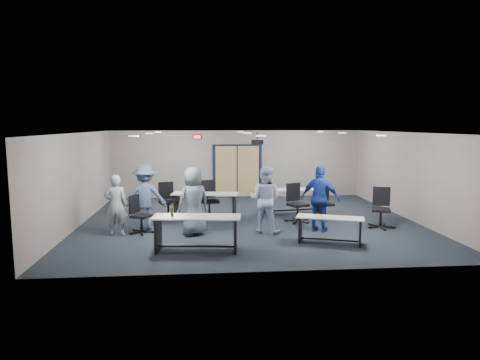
{
  "coord_description": "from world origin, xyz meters",
  "views": [
    {
      "loc": [
        -1.41,
        -12.71,
        2.94
      ],
      "look_at": [
        -0.31,
        -0.3,
        1.32
      ],
      "focal_mm": 32.0,
      "sensor_mm": 36.0,
      "label": 1
    }
  ],
  "objects": [
    {
      "name": "ceiling",
      "position": [
        0.0,
        0.0,
        2.7
      ],
      "size": [
        10.0,
        9.0,
        0.04
      ],
      "primitive_type": "cube",
      "color": "white",
      "rests_on": "back_wall"
    },
    {
      "name": "table_front_right",
      "position": [
        1.73,
        -2.57,
        0.45
      ],
      "size": [
        1.73,
        1.06,
        0.66
      ],
      "rotation": [
        0.0,
        0.0,
        -0.34
      ],
      "color": "#B7B4AD",
      "rests_on": "floor"
    },
    {
      "name": "chair_loose_right",
      "position": [
        3.65,
        -1.16,
        0.58
      ],
      "size": [
        0.94,
        0.94,
        1.16
      ],
      "primitive_type": null,
      "rotation": [
        0.0,
        0.0,
        -0.38
      ],
      "color": "black",
      "rests_on": "floor"
    },
    {
      "name": "ceiling_projector",
      "position": [
        0.3,
        0.5,
        2.4
      ],
      "size": [
        0.35,
        0.32,
        0.37
      ],
      "color": "black",
      "rests_on": "ceiling"
    },
    {
      "name": "right_wall",
      "position": [
        5.0,
        0.0,
        1.35
      ],
      "size": [
        0.04,
        9.0,
        2.7
      ],
      "primitive_type": "cube",
      "color": "gray",
      "rests_on": "floor"
    },
    {
      "name": "table_front_left",
      "position": [
        -1.56,
        -2.94,
        0.57
      ],
      "size": [
        2.1,
        0.91,
        1.13
      ],
      "rotation": [
        0.0,
        0.0,
        -0.12
      ],
      "color": "#B7B4AD",
      "rests_on": "floor"
    },
    {
      "name": "person_back",
      "position": [
        -3.03,
        -0.62,
        0.92
      ],
      "size": [
        1.22,
        0.75,
        1.83
      ],
      "primitive_type": "imported",
      "rotation": [
        0.0,
        0.0,
        3.21
      ],
      "color": "#455D7D",
      "rests_on": "floor"
    },
    {
      "name": "double_door",
      "position": [
        0.0,
        4.46,
        1.05
      ],
      "size": [
        2.0,
        0.07,
        2.2
      ],
      "color": "black",
      "rests_on": "back_wall"
    },
    {
      "name": "person_plaid",
      "position": [
        -1.65,
        -1.44,
        0.92
      ],
      "size": [
        1.06,
        0.93,
        1.83
      ],
      "primitive_type": "imported",
      "rotation": [
        0.0,
        0.0,
        3.63
      ],
      "color": "slate",
      "rests_on": "floor"
    },
    {
      "name": "table_back_left",
      "position": [
        -1.33,
        0.39,
        0.57
      ],
      "size": [
        2.13,
        1.04,
        0.83
      ],
      "rotation": [
        0.0,
        0.0,
        -0.18
      ],
      "color": "#B7B4AD",
      "rests_on": "floor"
    },
    {
      "name": "left_wall",
      "position": [
        -5.0,
        0.0,
        1.35
      ],
      "size": [
        0.04,
        9.0,
        2.7
      ],
      "primitive_type": "cube",
      "color": "gray",
      "rests_on": "floor"
    },
    {
      "name": "person_gray",
      "position": [
        -3.71,
        -1.32,
        0.82
      ],
      "size": [
        0.62,
        0.43,
        1.64
      ],
      "primitive_type": "imported",
      "rotation": [
        0.0,
        0.0,
        3.21
      ],
      "color": "#9BA3AA",
      "rests_on": "floor"
    },
    {
      "name": "chair_loose_left",
      "position": [
        -3.08,
        -1.15,
        0.52
      ],
      "size": [
        0.87,
        0.87,
        1.04
      ],
      "primitive_type": null,
      "rotation": [
        0.0,
        0.0,
        1.13
      ],
      "color": "black",
      "rests_on": "floor"
    },
    {
      "name": "chair_back_b",
      "position": [
        -1.2,
        0.54,
        0.6
      ],
      "size": [
        0.9,
        0.9,
        1.19
      ],
      "primitive_type": null,
      "rotation": [
        0.0,
        0.0,
        0.22
      ],
      "color": "black",
      "rests_on": "floor"
    },
    {
      "name": "person_navy",
      "position": [
        1.81,
        -1.37,
        0.92
      ],
      "size": [
        1.15,
        0.94,
        1.83
      ],
      "primitive_type": "imported",
      "rotation": [
        0.0,
        0.0,
        2.6
      ],
      "color": "navy",
      "rests_on": "floor"
    },
    {
      "name": "ceiling_can_lights",
      "position": [
        0.0,
        0.25,
        2.67
      ],
      "size": [
        6.24,
        5.74,
        0.02
      ],
      "primitive_type": null,
      "color": "white",
      "rests_on": "ceiling"
    },
    {
      "name": "chair_back_c",
      "position": [
        1.45,
        -0.21,
        0.58
      ],
      "size": [
        0.97,
        0.97,
        1.17
      ],
      "primitive_type": null,
      "rotation": [
        0.0,
        0.0,
        0.41
      ],
      "color": "black",
      "rests_on": "floor"
    },
    {
      "name": "chair_back_d",
      "position": [
        2.43,
        0.18,
        0.5
      ],
      "size": [
        0.72,
        0.72,
        0.99
      ],
      "primitive_type": null,
      "rotation": [
        0.0,
        0.0,
        0.17
      ],
      "color": "black",
      "rests_on": "floor"
    },
    {
      "name": "exit_sign",
      "position": [
        -1.6,
        4.44,
        2.45
      ],
      "size": [
        0.32,
        0.07,
        0.18
      ],
      "color": "black",
      "rests_on": "back_wall"
    },
    {
      "name": "person_lightblue",
      "position": [
        0.29,
        -1.33,
        0.92
      ],
      "size": [
        1.1,
        1.0,
        1.83
      ],
      "primitive_type": "imported",
      "rotation": [
        0.0,
        0.0,
        2.71
      ],
      "color": "#B1C6EB",
      "rests_on": "floor"
    },
    {
      "name": "front_wall",
      "position": [
        0.0,
        -4.5,
        1.35
      ],
      "size": [
        10.0,
        0.04,
        2.7
      ],
      "primitive_type": "cube",
      "color": "gray",
      "rests_on": "floor"
    },
    {
      "name": "floor",
      "position": [
        0.0,
        0.0,
        0.0
      ],
      "size": [
        10.0,
        10.0,
        0.0
      ],
      "primitive_type": "plane",
      "color": "black",
      "rests_on": "ground"
    },
    {
      "name": "chair_back_a",
      "position": [
        -2.49,
        0.59,
        0.57
      ],
      "size": [
        0.91,
        0.91,
        1.14
      ],
      "primitive_type": null,
      "rotation": [
        0.0,
        0.0,
        0.33
      ],
      "color": "black",
      "rests_on": "floor"
    },
    {
      "name": "back_wall",
      "position": [
        0.0,
        4.5,
        1.35
      ],
      "size": [
        10.0,
        0.04,
        2.7
      ],
      "primitive_type": "cube",
      "color": "gray",
      "rests_on": "floor"
    },
    {
      "name": "table_back_right",
      "position": [
        1.61,
        1.08,
        0.56
      ],
      "size": [
        2.08,
        0.94,
        0.95
      ],
      "rotation": [
        0.0,
        0.0,
        0.14
      ],
      "color": "#B7B4AD",
      "rests_on": "floor"
    }
  ]
}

